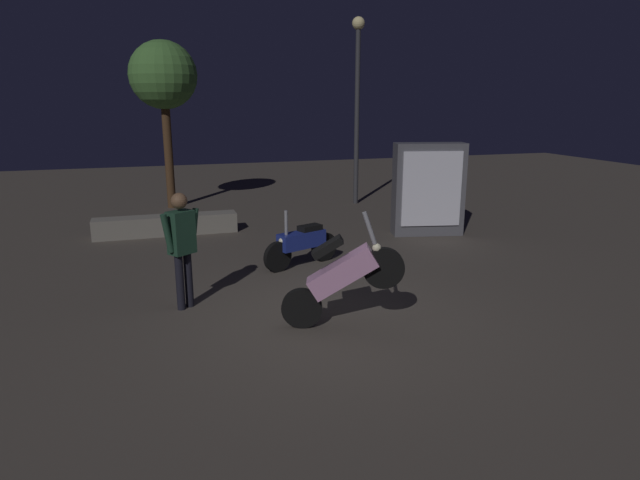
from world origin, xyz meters
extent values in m
plane|color=#4C443D|center=(0.00, 0.00, 0.00)|extent=(40.00, 40.00, 0.00)
cylinder|color=black|center=(-0.50, -0.13, 0.28)|extent=(0.56, 0.28, 0.56)
cylinder|color=black|center=(0.54, -0.49, 0.86)|extent=(0.56, 0.28, 0.56)
cube|color=#C68CB7|center=(0.02, -0.31, 0.80)|extent=(1.01, 0.60, 0.76)
cube|color=black|center=(-0.17, -0.24, 1.15)|extent=(0.48, 0.36, 0.32)
cylinder|color=gray|center=(0.35, -0.42, 1.41)|extent=(0.21, 0.12, 0.44)
sphere|color=#F2EABF|center=(0.44, -0.45, 1.14)|extent=(0.12, 0.12, 0.12)
cylinder|color=black|center=(0.77, 2.84, 0.28)|extent=(0.56, 0.30, 0.56)
cylinder|color=black|center=(-0.24, 2.42, 0.28)|extent=(0.56, 0.30, 0.56)
cube|color=navy|center=(0.27, 2.63, 0.51)|extent=(0.99, 0.64, 0.30)
cube|color=black|center=(0.45, 2.70, 0.71)|extent=(0.50, 0.39, 0.10)
cylinder|color=gray|center=(-0.06, 2.49, 0.89)|extent=(0.08, 0.08, 0.45)
sphere|color=#F2EABF|center=(-0.15, 2.46, 0.56)|extent=(0.12, 0.12, 0.12)
cylinder|color=black|center=(-2.04, 1.05, 0.43)|extent=(0.12, 0.12, 0.85)
cylinder|color=black|center=(-1.91, 1.14, 0.43)|extent=(0.12, 0.12, 0.85)
cube|color=#1E3F2D|center=(-1.98, 1.10, 1.17)|extent=(0.43, 0.40, 0.63)
sphere|color=brown|center=(-1.98, 1.10, 1.63)|extent=(0.24, 0.24, 0.24)
cylinder|color=#1E3F2D|center=(-2.17, 0.96, 1.20)|extent=(0.21, 0.18, 0.58)
cylinder|color=#1E3F2D|center=(-1.78, 1.23, 1.20)|extent=(0.21, 0.18, 0.58)
cylinder|color=#38383D|center=(3.54, 8.31, 2.48)|extent=(0.14, 0.14, 4.97)
sphere|color=#F9E59E|center=(3.54, 8.31, 5.11)|extent=(0.36, 0.36, 0.36)
cylinder|color=#4C331E|center=(-1.78, 9.31, 1.52)|extent=(0.24, 0.24, 3.05)
sphere|color=#477A38|center=(-1.78, 9.31, 3.70)|extent=(1.85, 1.85, 1.85)
cube|color=#595960|center=(3.72, 4.19, 1.05)|extent=(1.67, 0.83, 2.10)
cube|color=white|center=(3.66, 3.92, 1.10)|extent=(1.32, 0.33, 1.68)
cube|color=gray|center=(-2.06, 5.94, 0.23)|extent=(3.21, 0.50, 0.45)
camera|label=1|loc=(-2.36, -6.87, 3.05)|focal=30.65mm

